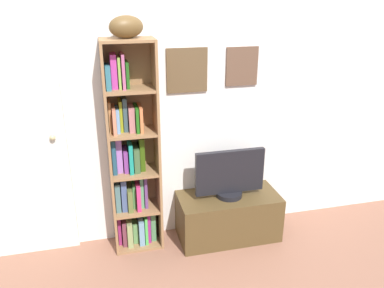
{
  "coord_description": "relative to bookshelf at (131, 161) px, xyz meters",
  "views": [
    {
      "loc": [
        -0.62,
        -1.83,
        2.0
      ],
      "look_at": [
        0.03,
        0.85,
        0.92
      ],
      "focal_mm": 36.11,
      "sensor_mm": 36.0,
      "label": 1
    }
  ],
  "objects": [
    {
      "name": "television",
      "position": [
        0.79,
        -0.1,
        -0.16
      ],
      "size": [
        0.58,
        0.22,
        0.41
      ],
      "color": "black",
      "rests_on": "tv_stand"
    },
    {
      "name": "tv_stand",
      "position": [
        0.79,
        -0.11,
        -0.56
      ],
      "size": [
        0.85,
        0.41,
        0.4
      ],
      "color": "#4E3C20",
      "rests_on": "ground"
    },
    {
      "name": "bookshelf",
      "position": [
        0.0,
        0.0,
        0.0
      ],
      "size": [
        0.39,
        0.27,
        1.7
      ],
      "color": "olive",
      "rests_on": "ground"
    },
    {
      "name": "football",
      "position": [
        0.02,
        -0.03,
        1.02
      ],
      "size": [
        0.28,
        0.22,
        0.15
      ],
      "primitive_type": "ellipsoid",
      "rotation": [
        0.0,
        0.0,
        0.31
      ],
      "color": "brown",
      "rests_on": "bookshelf"
    },
    {
      "name": "door",
      "position": [
        -0.86,
        0.08,
        0.28
      ],
      "size": [
        0.79,
        0.09,
        2.07
      ],
      "color": "silver",
      "rests_on": "ground"
    },
    {
      "name": "back_wall",
      "position": [
        0.43,
        0.13,
        0.4
      ],
      "size": [
        4.8,
        0.08,
        2.31
      ],
      "color": "silver",
      "rests_on": "ground"
    }
  ]
}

